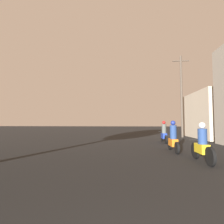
% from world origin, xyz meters
% --- Properties ---
extents(motorcycle_yellow, '(0.60, 1.93, 1.48)m').
position_xyz_m(motorcycle_yellow, '(2.21, 6.96, 0.60)').
color(motorcycle_yellow, black).
rests_on(motorcycle_yellow, ground_plane).
extents(motorcycle_orange, '(0.60, 1.89, 1.56)m').
position_xyz_m(motorcycle_orange, '(1.75, 9.21, 0.63)').
color(motorcycle_orange, black).
rests_on(motorcycle_orange, ground_plane).
extents(motorcycle_blue, '(0.60, 1.95, 1.57)m').
position_xyz_m(motorcycle_blue, '(2.15, 13.19, 0.63)').
color(motorcycle_blue, black).
rests_on(motorcycle_blue, ground_plane).
extents(building_right_far, '(5.33, 6.53, 4.23)m').
position_xyz_m(building_right_far, '(8.38, 17.24, 2.12)').
color(building_right_far, beige).
rests_on(building_right_far, ground_plane).
extents(utility_pole_far, '(1.60, 0.20, 8.07)m').
position_xyz_m(utility_pole_far, '(4.88, 17.72, 4.20)').
color(utility_pole_far, '#4C4238').
rests_on(utility_pole_far, ground_plane).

